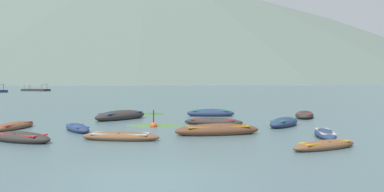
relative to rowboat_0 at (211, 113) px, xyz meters
name	(u,v)px	position (x,y,z in m)	size (l,w,h in m)	color
ground_plane	(234,85)	(-0.36, 1479.86, -0.22)	(6000.00, 6000.00, 0.00)	#476066
mountain_1	(65,60)	(-845.53, 1850.21, 121.84)	(731.42, 731.42, 244.12)	#56665B
mountain_2	(151,17)	(-349.58, 1600.76, 285.40)	(2387.80, 2387.80, 571.24)	#56665B
mountain_3	(358,29)	(574.81, 1871.89, 258.54)	(1718.94, 1718.94, 517.50)	slate
rowboat_0	(211,113)	(0.00, 0.00, 0.00)	(3.70, 1.43, 0.69)	navy
rowboat_1	(14,126)	(-10.17, -9.69, -0.06)	(1.04, 3.62, 0.49)	brown
rowboat_2	(121,137)	(-3.16, -13.17, -0.06)	(3.53, 1.11, 0.48)	brown
rowboat_3	(304,115)	(6.91, -0.57, -0.03)	(2.04, 4.04, 0.60)	#2D2826
rowboat_4	(284,123)	(4.69, -6.67, -0.01)	(2.55, 3.66, 0.65)	navy
rowboat_5	(77,128)	(-6.36, -10.21, -0.06)	(2.60, 2.98, 0.48)	navy
rowboat_6	(325,134)	(6.00, -11.13, -0.08)	(1.08, 3.39, 0.43)	navy
rowboat_7	(21,138)	(-7.22, -14.13, -0.04)	(3.37, 2.03, 0.55)	#2D2826
rowboat_8	(217,130)	(0.99, -10.85, 0.00)	(4.39, 2.53, 0.68)	brown
rowboat_9	(121,116)	(-6.04, -3.41, 0.03)	(3.46, 4.73, 0.80)	#2D2826
rowboat_11	(325,145)	(5.21, -14.63, -0.08)	(3.02, 2.46, 0.43)	brown
rowboat_12	(213,122)	(0.54, -6.30, -0.05)	(3.71, 1.51, 0.54)	#2D2826
ferry_1	(36,90)	(-65.98, 97.40, 0.23)	(10.60, 5.93, 2.54)	#2D2826
mooring_buoy	(154,125)	(-2.79, -7.89, -0.12)	(0.38, 0.38, 1.08)	#DB4C1E
weed_patch_0	(155,125)	(-2.84, -7.09, -0.22)	(3.45, 1.45, 0.14)	#477033
weed_patch_1	(150,114)	(-5.07, 1.59, -0.22)	(2.43, 2.34, 0.14)	#38662D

